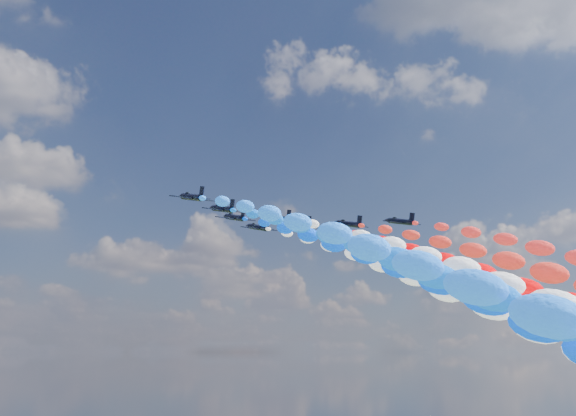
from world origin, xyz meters
TOP-DOWN VIEW (x-y plane):
  - jet_0 at (-28.37, -4.09)m, footprint 10.01×13.46m
  - trail_0 at (-28.37, -68.64)m, footprint 5.83×124.30m
  - jet_1 at (-17.34, 3.94)m, footprint 10.02×13.46m
  - trail_1 at (-17.34, -60.61)m, footprint 5.83×124.30m
  - jet_2 at (-10.18, 11.95)m, footprint 9.87×13.35m
  - trail_2 at (-10.18, -52.60)m, footprint 5.83×124.30m
  - jet_3 at (-0.14, 7.77)m, footprint 9.79×13.30m
  - trail_3 at (-0.14, -56.77)m, footprint 5.83×124.30m
  - jet_4 at (1.48, 21.39)m, footprint 9.93×13.40m
  - trail_4 at (1.48, -43.15)m, footprint 5.83×124.30m
  - jet_5 at (8.56, 12.03)m, footprint 10.32×13.67m
  - trail_5 at (8.56, -52.52)m, footprint 5.83×124.30m
  - jet_6 at (18.51, 5.03)m, footprint 9.80×13.31m
  - trail_6 at (18.51, -59.51)m, footprint 5.83×124.30m
  - jet_7 at (27.42, -4.45)m, footprint 10.06×13.49m

SIDE VIEW (x-z plane):
  - trail_0 at x=-28.37m, z-range 45.40..93.38m
  - trail_1 at x=-17.34m, z-range 45.40..93.38m
  - trail_2 at x=-10.18m, z-range 45.40..93.38m
  - trail_3 at x=-0.14m, z-range 45.40..93.38m
  - trail_4 at x=1.48m, z-range 45.40..93.38m
  - trail_5 at x=8.56m, z-range 45.40..93.38m
  - trail_6 at x=18.51m, z-range 45.40..93.38m
  - jet_0 at x=-28.37m, z-range 88.88..94.43m
  - jet_1 at x=-17.34m, z-range 88.88..94.43m
  - jet_2 at x=-10.18m, z-range 88.88..94.43m
  - jet_3 at x=-0.14m, z-range 88.88..94.43m
  - jet_4 at x=1.48m, z-range 88.88..94.43m
  - jet_5 at x=8.56m, z-range 88.88..94.43m
  - jet_6 at x=18.51m, z-range 88.88..94.43m
  - jet_7 at x=27.42m, z-range 88.88..94.43m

